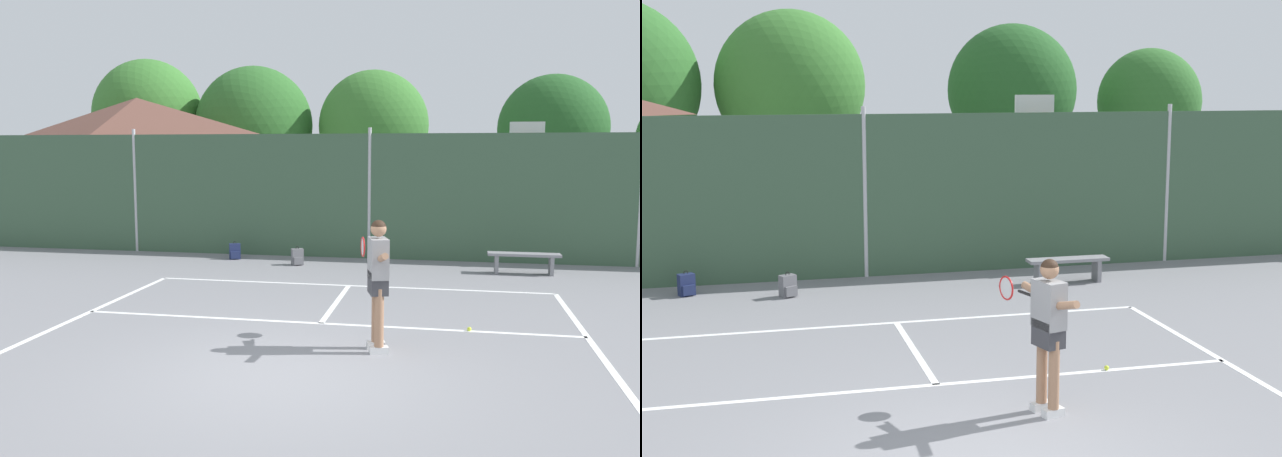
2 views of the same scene
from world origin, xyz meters
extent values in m
plane|color=gray|center=(0.00, 0.00, 0.00)|extent=(120.00, 120.00, 0.00)
cube|color=white|center=(0.00, 5.50, 0.00)|extent=(8.20, 0.10, 0.01)
cube|color=white|center=(4.10, 0.00, 0.00)|extent=(0.10, 11.00, 0.01)
cube|color=white|center=(0.00, 2.48, 0.00)|extent=(8.20, 0.10, 0.01)
cube|color=white|center=(0.00, 3.96, 0.00)|extent=(0.10, 2.97, 0.01)
cube|color=#38563D|center=(0.00, 9.00, 1.61)|extent=(26.00, 0.05, 3.22)
cylinder|color=#B2B2B7|center=(-6.50, 9.00, 1.69)|extent=(0.09, 0.09, 3.37)
cylinder|color=#B2B2B7|center=(0.00, 9.00, 1.69)|extent=(0.09, 0.09, 3.37)
cylinder|color=#9E9EA3|center=(4.02, 10.66, 1.52)|extent=(0.12, 0.12, 3.05)
cube|color=white|center=(4.02, 10.56, 3.25)|extent=(0.90, 0.06, 0.60)
torus|color=#D85919|center=(4.02, 10.29, 3.03)|extent=(0.48, 0.48, 0.02)
cube|color=beige|center=(-8.31, 12.84, 1.55)|extent=(6.61, 4.36, 3.10)
pyramid|color=brown|center=(-8.31, 12.84, 3.82)|extent=(7.14, 4.71, 1.43)
cylinder|color=brown|center=(-10.24, 17.67, 1.14)|extent=(0.36, 0.36, 2.27)
ellipsoid|color=#38752D|center=(-10.24, 17.67, 4.21)|extent=(4.55, 4.10, 4.55)
cylinder|color=brown|center=(-5.69, 17.67, 0.87)|extent=(0.36, 0.36, 1.74)
ellipsoid|color=#2D6628|center=(-5.69, 17.67, 3.75)|extent=(4.72, 4.24, 4.72)
cylinder|color=brown|center=(-0.90, 17.67, 0.96)|extent=(0.36, 0.36, 1.93)
ellipsoid|color=#38752D|center=(-0.90, 17.67, 3.73)|extent=(4.24, 3.82, 4.24)
cylinder|color=brown|center=(5.70, 17.67, 0.95)|extent=(0.36, 0.36, 1.90)
ellipsoid|color=#235623|center=(5.70, 17.67, 3.58)|extent=(3.94, 3.55, 3.94)
cube|color=silver|center=(1.09, 1.09, 0.05)|extent=(0.28, 0.19, 0.10)
cube|color=silver|center=(1.02, 1.32, 0.05)|extent=(0.28, 0.19, 0.10)
cylinder|color=#A37556|center=(1.09, 1.09, 0.51)|extent=(0.13, 0.13, 0.82)
cylinder|color=#A37556|center=(1.02, 1.32, 0.51)|extent=(0.13, 0.13, 0.82)
cube|color=#38383D|center=(1.06, 1.21, 0.98)|extent=(0.33, 0.41, 0.32)
cube|color=gray|center=(1.06, 1.21, 1.32)|extent=(0.34, 0.45, 0.56)
sphere|color=#A37556|center=(1.06, 1.21, 1.73)|extent=(0.22, 0.22, 0.22)
sphere|color=black|center=(1.06, 1.21, 1.75)|extent=(0.21, 0.21, 0.21)
cylinder|color=#A37556|center=(0.98, 1.39, 1.42)|extent=(0.24, 0.56, 0.17)
cylinder|color=#A37556|center=(1.13, 0.94, 1.37)|extent=(0.23, 0.51, 0.22)
cylinder|color=black|center=(0.90, 1.58, 1.37)|extent=(0.12, 0.30, 0.04)
torus|color=red|center=(0.75, 1.90, 1.37)|extent=(0.11, 0.30, 0.30)
cylinder|color=silver|center=(0.75, 1.90, 1.37)|extent=(0.08, 0.25, 0.26)
sphere|color=#CCE033|center=(2.36, 2.49, 0.03)|extent=(0.07, 0.07, 0.07)
cube|color=navy|center=(-3.39, 8.23, 0.20)|extent=(0.33, 0.27, 0.40)
cube|color=navy|center=(-3.34, 8.12, 0.12)|extent=(0.23, 0.14, 0.18)
torus|color=black|center=(-3.39, 8.23, 0.42)|extent=(0.09, 0.05, 0.09)
cube|color=slate|center=(-1.61, 7.69, 0.20)|extent=(0.33, 0.29, 0.40)
cube|color=slate|center=(-1.55, 7.58, 0.12)|extent=(0.23, 0.15, 0.18)
torus|color=black|center=(-1.61, 7.69, 0.42)|extent=(0.08, 0.05, 0.09)
cube|color=gray|center=(3.71, 7.53, 0.45)|extent=(1.60, 0.36, 0.06)
cube|color=gray|center=(3.11, 7.53, 0.23)|extent=(0.08, 0.32, 0.45)
cube|color=gray|center=(4.31, 7.53, 0.23)|extent=(0.08, 0.32, 0.45)
camera|label=1|loc=(1.98, -7.66, 2.81)|focal=36.55mm
camera|label=2|loc=(-2.30, -8.08, 3.87)|focal=49.32mm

